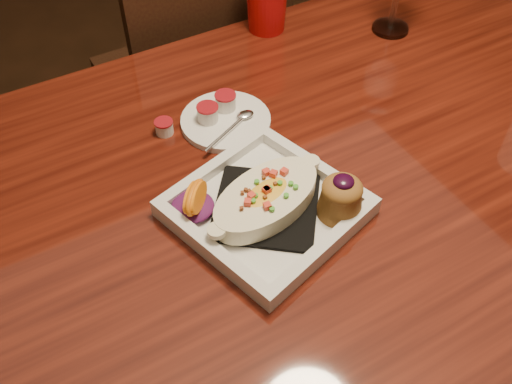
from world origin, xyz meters
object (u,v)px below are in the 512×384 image
chair_far (198,76)px  saucer (224,119)px  table (346,191)px  plate (274,203)px

chair_far → saucer: 0.54m
saucer → table: bearing=-48.5°
plate → saucer: (0.03, 0.22, -0.02)m
table → plate: (-0.18, -0.05, 0.12)m
chair_far → plate: (-0.18, -0.68, 0.27)m
saucer → plate: bearing=-98.2°
saucer → chair_far: bearing=71.7°
plate → saucer: 0.23m
plate → saucer: plate is taller
table → chair_far: size_ratio=1.61×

